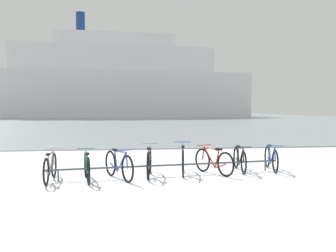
% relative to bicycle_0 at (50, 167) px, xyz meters
% --- Properties ---
extents(ground, '(80.00, 132.00, 0.08)m').
position_rel_bicycle_0_xyz_m(ground, '(2.69, 50.88, -0.39)').
color(ground, white).
extents(bike_rack, '(6.26, 1.03, 0.31)m').
position_rel_bicycle_0_xyz_m(bike_rack, '(3.00, 0.43, -0.07)').
color(bike_rack, '#4C5156').
rests_on(bike_rack, ground).
extents(bicycle_0, '(0.46, 1.71, 0.76)m').
position_rel_bicycle_0_xyz_m(bicycle_0, '(0.00, 0.00, 0.00)').
color(bicycle_0, black).
rests_on(bicycle_0, ground).
extents(bicycle_1, '(0.46, 1.66, 0.77)m').
position_rel_bicycle_0_xyz_m(bicycle_1, '(0.89, -0.04, 0.00)').
color(bicycle_1, black).
rests_on(bicycle_1, ground).
extents(bicycle_2, '(0.77, 1.64, 0.79)m').
position_rel_bicycle_0_xyz_m(bicycle_2, '(1.66, 0.08, 0.01)').
color(bicycle_2, black).
rests_on(bicycle_2, ground).
extents(bicycle_3, '(0.46, 1.76, 0.83)m').
position_rel_bicycle_0_xyz_m(bicycle_3, '(2.46, 0.40, 0.03)').
color(bicycle_3, black).
rests_on(bicycle_3, ground).
extents(bicycle_4, '(0.46, 1.76, 0.84)m').
position_rel_bicycle_0_xyz_m(bicycle_4, '(3.39, 0.65, 0.04)').
color(bicycle_4, black).
rests_on(bicycle_4, ground).
extents(bicycle_5, '(0.77, 1.50, 0.77)m').
position_rel_bicycle_0_xyz_m(bicycle_5, '(4.21, 0.50, 0.00)').
color(bicycle_5, black).
rests_on(bicycle_5, ground).
extents(bicycle_6, '(0.46, 1.70, 0.75)m').
position_rel_bicycle_0_xyz_m(bicycle_6, '(5.07, 0.89, -0.01)').
color(bicycle_6, black).
rests_on(bicycle_6, ground).
extents(bicycle_7, '(0.46, 1.66, 0.76)m').
position_rel_bicycle_0_xyz_m(bicycle_7, '(6.02, 0.95, -0.00)').
color(bicycle_7, black).
rests_on(bicycle_7, ground).
extents(ferry_ship, '(47.91, 12.95, 18.66)m').
position_rel_bicycle_0_xyz_m(ferry_ship, '(1.60, 61.75, 5.91)').
color(ferry_ship, white).
rests_on(ferry_ship, ground).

